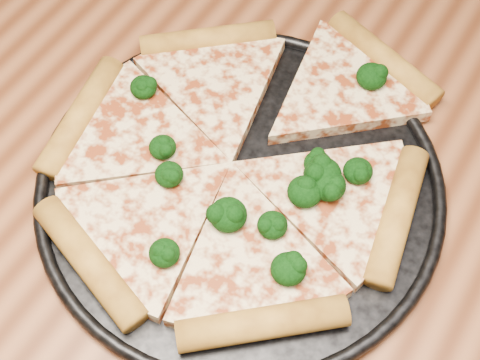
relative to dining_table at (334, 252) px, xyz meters
The scene contains 4 objects.
dining_table is the anchor object (origin of this frame).
pizza_pan 0.14m from the dining_table, 162.05° to the right, with size 0.40×0.40×0.02m.
pizza 0.16m from the dining_table, behind, with size 0.38×0.43×0.03m.
broccoli_florets 0.14m from the dining_table, 162.54° to the right, with size 0.26×0.31×0.03m.
Camera 1 is at (0.08, -0.33, 1.33)m, focal length 51.55 mm.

